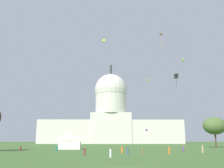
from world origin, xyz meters
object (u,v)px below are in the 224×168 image
event_tent (70,142)px  person_maroon_lawn_far_left (20,149)px  person_orange_back_right (169,151)px  kite_gold_high (149,80)px  person_teal_edge_east (56,148)px  kite_lime_high (183,60)px  person_denim_near_tree_east (128,151)px  person_orange_lawn_far_right (122,150)px  kite_black_mid (176,76)px  kite_violet_low (147,130)px  person_maroon_near_tent (85,151)px  person_purple_back_center (183,149)px  person_olive_aisle_center (187,147)px  kite_yellow_high (104,40)px  kite_turquoise_low (92,107)px  kite_red_mid (62,104)px  person_tan_mid_left (203,149)px  kite_orange_mid (163,36)px  capitol_building (111,118)px  tree_east_mid (215,126)px  person_white_mid_right (111,153)px  person_olive_front_center (143,151)px

event_tent → person_maroon_lawn_far_left: bearing=-134.0°
person_orange_back_right → kite_gold_high: size_ratio=1.57×
person_teal_edge_east → kite_lime_high: kite_lime_high is taller
person_denim_near_tree_east → kite_lime_high: 89.58m
person_orange_lawn_far_right → kite_black_mid: kite_black_mid is taller
person_teal_edge_east → kite_violet_low: kite_violet_low is taller
person_maroon_near_tent → kite_black_mid: 41.91m
person_purple_back_center → person_denim_near_tree_east: size_ratio=1.02×
person_olive_aisle_center → kite_yellow_high: bearing=111.2°
kite_violet_low → kite_turquoise_low: 68.28m
kite_red_mid → kite_gold_high: bearing=-130.5°
person_tan_mid_left → kite_lime_high: kite_lime_high is taller
person_maroon_lawn_far_left → kite_gold_high: 105.78m
person_maroon_near_tent → person_teal_edge_east: 22.79m
person_purple_back_center → person_orange_lawn_far_right: (-16.43, -6.76, -0.06)m
person_maroon_near_tent → kite_lime_high: bearing=144.2°
person_orange_lawn_far_right → kite_red_mid: (-30.19, 91.29, 22.92)m
person_teal_edge_east → kite_black_mid: kite_black_mid is taller
kite_orange_mid → person_orange_lawn_far_right: bearing=156.1°
capitol_building → kite_red_mid: (-29.74, -64.54, 3.03)m
person_purple_back_center → person_orange_lawn_far_right: bearing=-37.9°
event_tent → kite_black_mid: bearing=-17.4°
kite_orange_mid → kite_red_mid: bearing=55.5°
person_maroon_lawn_far_left → person_orange_back_right: size_ratio=0.87×
person_orange_back_right → person_maroon_near_tent: bearing=142.9°
person_maroon_lawn_far_left → person_denim_near_tree_east: person_denim_near_tree_east is taller
kite_black_mid → person_teal_edge_east: bearing=-84.7°
tree_east_mid → person_white_mid_right: (-42.92, -59.27, -7.82)m
person_olive_aisle_center → kite_yellow_high: 61.49m
person_tan_mid_left → person_olive_aisle_center: (2.04, 20.08, -0.13)m
capitol_building → person_white_mid_right: (-2.50, -171.78, -19.83)m
kite_violet_low → kite_yellow_high: (-26.35, -52.58, 38.75)m
event_tent → person_orange_lawn_far_right: size_ratio=4.70×
capitol_building → person_teal_edge_east: bearing=-96.7°
person_tan_mid_left → person_teal_edge_east: size_ratio=1.06×
capitol_building → kite_orange_mid: bearing=-84.7°
person_maroon_lawn_far_left → kite_orange_mid: kite_orange_mid is taller
person_orange_back_right → person_tan_mid_left: bearing=-12.2°
kite_gold_high → kite_turquoise_low: bearing=49.4°
person_tan_mid_left → kite_red_mid: kite_red_mid is taller
person_white_mid_right → kite_lime_high: kite_lime_high is taller
person_denim_near_tree_east → person_tan_mid_left: size_ratio=0.92×
event_tent → person_teal_edge_east: size_ratio=4.46×
person_maroon_near_tent → kite_lime_high: 95.39m
person_olive_aisle_center → person_white_mid_right: (-24.64, -37.58, 0.09)m
capitol_building → person_maroon_lawn_far_left: size_ratio=77.56×
person_teal_edge_east → kite_black_mid: (35.39, 4.07, 21.67)m
person_olive_aisle_center → kite_black_mid: kite_black_mid is taller
person_maroon_near_tent → person_olive_front_center: bearing=97.8°
person_olive_front_center → kite_red_mid: 106.09m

